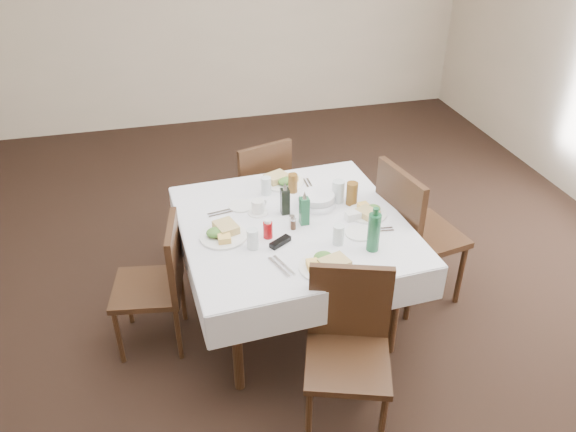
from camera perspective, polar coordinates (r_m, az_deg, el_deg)
The scene contains 33 objects.
ground_plane at distance 3.93m, azimuth -1.06°, elevation -9.64°, with size 7.00×7.00×0.00m, color black.
room_shell at distance 3.06m, azimuth -1.39°, elevation 14.89°, with size 6.04×7.04×2.80m.
dining_table at distance 3.47m, azimuth 0.55°, elevation -1.76°, with size 1.42×1.42×0.76m.
chair_north at distance 4.31m, azimuth -2.95°, elevation 3.00°, with size 0.54×0.54×0.91m.
chair_south at distance 3.01m, azimuth 6.14°, elevation -12.32°, with size 0.55×0.55×0.91m.
chair_east at distance 3.79m, azimuth 12.39°, elevation -1.15°, with size 0.56×0.56×1.02m.
chair_west at distance 3.50m, azimuth -12.86°, elevation -6.15°, with size 0.47×0.47×0.87m.
meal_north at distance 3.84m, azimuth -0.58°, elevation 3.67°, with size 0.28×0.28×0.06m.
meal_south at distance 3.05m, azimuth 3.96°, elevation -4.90°, with size 0.29×0.29×0.06m.
meal_east at distance 3.53m, azimuth 8.13°, elevation 0.43°, with size 0.25×0.25×0.05m.
meal_west at distance 3.31m, azimuth -6.63°, elevation -1.72°, with size 0.28×0.28×0.06m.
side_plate_a at distance 3.60m, azimuth -4.78°, elevation 1.05°, with size 0.16×0.16×0.01m.
side_plate_b at distance 3.35m, azimuth 7.25°, elevation -1.74°, with size 0.17×0.17×0.01m.
water_n at distance 3.70m, azimuth -2.24°, elevation 3.07°, with size 0.07×0.07×0.12m.
water_s at distance 3.22m, azimuth 5.15°, elevation -1.90°, with size 0.07×0.07×0.12m.
water_e at distance 3.62m, azimuth 5.13°, elevation 2.51°, with size 0.08×0.08×0.15m.
water_w at distance 3.18m, azimuth -3.61°, elevation -2.33°, with size 0.07×0.07×0.12m.
iced_tea_a at distance 3.72m, azimuth 0.50°, elevation 3.36°, with size 0.06×0.06×0.13m.
iced_tea_b at distance 3.60m, azimuth 6.51°, elevation 2.28°, with size 0.07×0.07×0.15m.
bread_basket at distance 3.59m, azimuth 2.98°, elevation 1.63°, with size 0.24×0.24×0.08m.
oil_cruet_dark at distance 3.47m, azimuth -0.31°, elevation 1.61°, with size 0.05×0.05×0.22m.
oil_cruet_green at distance 3.37m, azimuth 1.67°, elevation 0.64°, with size 0.05×0.05×0.23m.
ketchup_bottle at distance 3.27m, azimuth -2.06°, elevation -1.35°, with size 0.06×0.06×0.12m.
salt_shaker at distance 3.37m, azimuth 0.41°, elevation -0.55°, with size 0.03×0.03×0.08m.
pepper_shaker at distance 3.35m, azimuth 0.54°, elevation -0.80°, with size 0.03×0.03×0.07m.
coffee_mug at distance 3.50m, azimuth -3.06°, elevation 0.87°, with size 0.13×0.12×0.09m.
sunglasses at distance 3.23m, azimuth -0.79°, elevation -2.66°, with size 0.14×0.11×0.03m.
green_bottle at distance 3.17m, azimuth 8.71°, elevation -1.57°, with size 0.07×0.07×0.27m.
sugar_caddy at distance 3.47m, azimuth 6.71°, elevation 0.07°, with size 0.11×0.06×0.05m.
cutlery_n at distance 3.84m, azimuth 2.08°, elevation 3.24°, with size 0.04×0.17×0.01m.
cutlery_s at distance 3.06m, azimuth -0.66°, elevation -5.14°, with size 0.12×0.21×0.01m.
cutlery_e at distance 3.39m, azimuth 9.18°, elevation -1.44°, with size 0.18×0.06×0.01m.
cutlery_w at distance 3.54m, azimuth -6.64°, elevation 0.35°, with size 0.20×0.08×0.01m.
Camera 1 is at (-0.65, -2.85, 2.63)m, focal length 35.00 mm.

